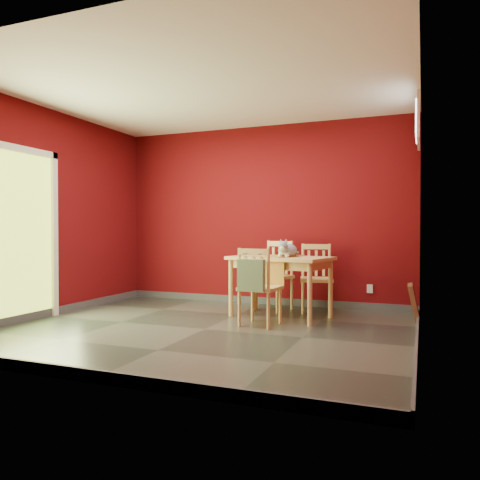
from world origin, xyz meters
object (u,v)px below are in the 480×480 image
(dining_table, at_px, (280,264))
(chair_far_right, at_px, (316,277))
(chair_near, at_px, (259,286))
(picture_frame, at_px, (414,303))
(tote_bag, at_px, (251,275))
(cat, at_px, (288,248))
(chair_far_left, at_px, (274,274))

(dining_table, bearing_deg, chair_far_right, 60.74)
(chair_near, bearing_deg, dining_table, 82.49)
(chair_near, xyz_separation_m, picture_frame, (1.69, 0.93, -0.24))
(chair_far_right, xyz_separation_m, tote_bag, (-0.43, -1.44, 0.14))
(picture_frame, bearing_deg, cat, -167.69)
(dining_table, xyz_separation_m, tote_bag, (-0.09, -0.83, -0.07))
(cat, height_order, picture_frame, cat)
(dining_table, xyz_separation_m, chair_near, (-0.08, -0.61, -0.22))
(dining_table, height_order, cat, cat)
(chair_far_left, xyz_separation_m, tote_bag, (0.15, -1.38, 0.12))
(dining_table, xyz_separation_m, chair_far_right, (0.34, 0.61, -0.21))
(dining_table, bearing_deg, chair_far_left, 114.19)
(chair_far_right, bearing_deg, chair_near, -109.03)
(chair_far_left, relative_size, tote_bag, 2.25)
(tote_bag, bearing_deg, cat, 76.55)
(dining_table, distance_m, chair_near, 0.66)
(chair_far_left, distance_m, picture_frame, 1.88)
(chair_far_right, bearing_deg, dining_table, -119.26)
(cat, bearing_deg, picture_frame, 18.93)
(chair_far_left, height_order, chair_near, chair_far_left)
(tote_bag, bearing_deg, chair_far_right, 73.26)
(chair_near, distance_m, picture_frame, 1.94)
(chair_near, distance_m, cat, 0.76)
(dining_table, height_order, tote_bag, tote_bag)
(chair_far_right, xyz_separation_m, picture_frame, (1.27, -0.30, -0.25))
(chair_near, height_order, cat, cat)
(chair_far_right, distance_m, tote_bag, 1.51)
(picture_frame, bearing_deg, chair_near, -151.23)
(chair_near, bearing_deg, cat, 72.95)
(chair_far_left, bearing_deg, chair_near, -81.95)
(dining_table, relative_size, chair_near, 1.52)
(cat, bearing_deg, chair_near, -100.43)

